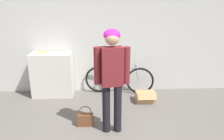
% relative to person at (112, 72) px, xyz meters
% --- Properties ---
extents(wall_back, '(8.00, 0.07, 2.60)m').
position_rel_person_xyz_m(wall_back, '(-0.15, 1.82, 0.24)').
color(wall_back, silver).
rests_on(wall_back, ground_plane).
extents(side_shelf, '(0.91, 0.46, 1.01)m').
position_rel_person_xyz_m(side_shelf, '(-1.32, 1.55, -0.55)').
color(side_shelf, beige).
rests_on(side_shelf, ground_plane).
extents(person, '(0.57, 0.26, 1.74)m').
position_rel_person_xyz_m(person, '(0.00, 0.00, 0.00)').
color(person, black).
rests_on(person, ground_plane).
extents(bicycle, '(1.63, 0.46, 0.72)m').
position_rel_person_xyz_m(bicycle, '(0.23, 1.60, -0.71)').
color(bicycle, black).
rests_on(bicycle, ground_plane).
extents(banana, '(0.29, 0.08, 0.03)m').
position_rel_person_xyz_m(banana, '(-1.50, 1.58, -0.03)').
color(banana, '#EAD64C').
rests_on(banana, side_shelf).
extents(handbag, '(0.28, 0.13, 0.38)m').
position_rel_person_xyz_m(handbag, '(-0.47, 0.19, -0.93)').
color(handbag, brown).
rests_on(handbag, ground_plane).
extents(cardboard_box, '(0.42, 0.38, 0.27)m').
position_rel_person_xyz_m(cardboard_box, '(0.79, 1.11, -0.95)').
color(cardboard_box, tan).
rests_on(cardboard_box, ground_plane).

